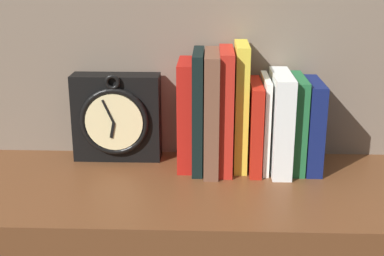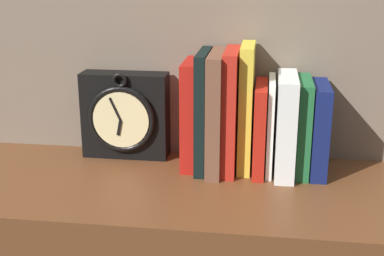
# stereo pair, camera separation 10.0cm
# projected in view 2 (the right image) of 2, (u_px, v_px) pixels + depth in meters

# --- Properties ---
(clock) EXTENTS (0.19, 0.07, 0.19)m
(clock) POSITION_uv_depth(u_px,v_px,m) (125.00, 115.00, 1.16)
(clock) COLOR black
(clock) RESTS_ON bookshelf
(book_slot0_red) EXTENTS (0.03, 0.13, 0.22)m
(book_slot0_red) POSITION_uv_depth(u_px,v_px,m) (191.00, 114.00, 1.11)
(book_slot0_red) COLOR #B01811
(book_slot0_red) RESTS_ON bookshelf
(book_slot1_black) EXTENTS (0.02, 0.14, 0.24)m
(book_slot1_black) POSITION_uv_depth(u_px,v_px,m) (203.00, 111.00, 1.09)
(book_slot1_black) COLOR black
(book_slot1_black) RESTS_ON bookshelf
(book_slot2_brown) EXTENTS (0.03, 0.16, 0.24)m
(book_slot2_brown) POSITION_uv_depth(u_px,v_px,m) (216.00, 112.00, 1.08)
(book_slot2_brown) COLOR brown
(book_slot2_brown) RESTS_ON bookshelf
(book_slot3_red) EXTENTS (0.03, 0.14, 0.25)m
(book_slot3_red) POSITION_uv_depth(u_px,v_px,m) (231.00, 111.00, 1.08)
(book_slot3_red) COLOR red
(book_slot3_red) RESTS_ON bookshelf
(book_slot4_yellow) EXTENTS (0.03, 0.12, 0.26)m
(book_slot4_yellow) POSITION_uv_depth(u_px,v_px,m) (246.00, 108.00, 1.09)
(book_slot4_yellow) COLOR yellow
(book_slot4_yellow) RESTS_ON bookshelf
(book_slot5_red) EXTENTS (0.02, 0.14, 0.18)m
(book_slot5_red) POSITION_uv_depth(u_px,v_px,m) (260.00, 128.00, 1.09)
(book_slot5_red) COLOR #B11E12
(book_slot5_red) RESTS_ON bookshelf
(book_slot6_white) EXTENTS (0.01, 0.13, 0.19)m
(book_slot6_white) POSITION_uv_depth(u_px,v_px,m) (270.00, 125.00, 1.09)
(book_slot6_white) COLOR white
(book_slot6_white) RESTS_ON bookshelf
(book_slot7_white) EXTENTS (0.04, 0.15, 0.20)m
(book_slot7_white) POSITION_uv_depth(u_px,v_px,m) (286.00, 125.00, 1.07)
(book_slot7_white) COLOR white
(book_slot7_white) RESTS_ON bookshelf
(book_slot8_green) EXTENTS (0.03, 0.13, 0.19)m
(book_slot8_green) POSITION_uv_depth(u_px,v_px,m) (303.00, 126.00, 1.08)
(book_slot8_green) COLOR #1F6436
(book_slot8_green) RESTS_ON bookshelf
(book_slot9_navy) EXTENTS (0.03, 0.13, 0.18)m
(book_slot9_navy) POSITION_uv_depth(u_px,v_px,m) (319.00, 129.00, 1.07)
(book_slot9_navy) COLOR navy
(book_slot9_navy) RESTS_ON bookshelf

